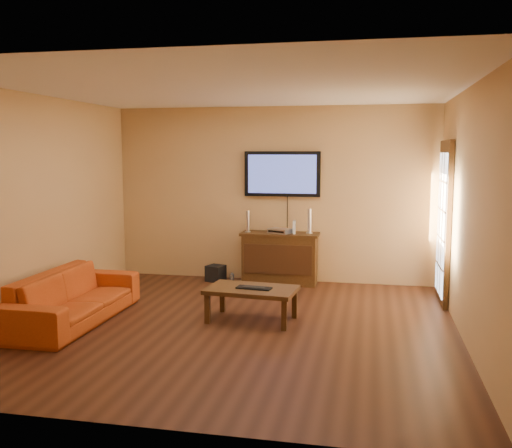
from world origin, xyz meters
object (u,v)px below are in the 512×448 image
(speaker_left, at_px, (248,222))
(keyboard, at_px, (254,288))
(subwoofer, at_px, (216,273))
(media_console, at_px, (280,258))
(bottle, at_px, (232,279))
(sofa, at_px, (73,289))
(av_receiver, at_px, (280,231))
(speaker_right, at_px, (309,222))
(coffee_table, at_px, (252,292))
(television, at_px, (282,174))
(game_console, at_px, (294,227))

(speaker_left, xyz_separation_m, keyboard, (0.52, -2.02, -0.52))
(subwoofer, distance_m, keyboard, 2.26)
(media_console, bearing_deg, bottle, -159.19)
(sofa, xyz_separation_m, av_receiver, (2.09, 2.41, 0.42))
(speaker_right, bearing_deg, coffee_table, -102.95)
(media_console, bearing_deg, coffee_table, -90.53)
(television, distance_m, speaker_left, 0.91)
(speaker_left, height_order, speaker_right, speaker_right)
(television, bearing_deg, sofa, -128.35)
(bottle, relative_size, keyboard, 0.45)
(av_receiver, relative_size, bottle, 1.64)
(television, xyz_separation_m, subwoofer, (-1.01, -0.23, -1.55))
(game_console, bearing_deg, coffee_table, -102.25)
(speaker_left, xyz_separation_m, av_receiver, (0.50, -0.02, -0.11))
(coffee_table, bearing_deg, keyboard, -47.05)
(subwoofer, height_order, keyboard, keyboard)
(speaker_right, xyz_separation_m, bottle, (-1.14, -0.28, -0.87))
(speaker_left, bearing_deg, subwoofer, -176.25)
(sofa, relative_size, game_console, 10.40)
(game_console, relative_size, bottle, 1.01)
(speaker_left, bearing_deg, speaker_right, 1.97)
(sofa, xyz_separation_m, game_console, (2.31, 2.42, 0.48))
(media_console, relative_size, subwoofer, 4.77)
(media_console, xyz_separation_m, speaker_right, (0.44, 0.02, 0.56))
(media_console, xyz_separation_m, av_receiver, (0.01, -0.04, 0.43))
(media_console, height_order, coffee_table, media_console)
(av_receiver, bearing_deg, sofa, -107.96)
(coffee_table, height_order, speaker_left, speaker_left)
(speaker_left, height_order, game_console, speaker_left)
(sofa, distance_m, speaker_left, 2.96)
(speaker_right, relative_size, keyboard, 0.87)
(television, distance_m, bottle, 1.78)
(coffee_table, height_order, speaker_right, speaker_right)
(coffee_table, relative_size, subwoofer, 4.46)
(television, distance_m, av_receiver, 0.88)
(coffee_table, xyz_separation_m, keyboard, (0.04, -0.04, 0.06))
(av_receiver, bearing_deg, subwoofer, -156.52)
(bottle, bearing_deg, subwoofer, 145.45)
(media_console, xyz_separation_m, subwoofer, (-1.01, -0.05, -0.27))
(media_console, bearing_deg, subwoofer, -177.41)
(television, distance_m, keyboard, 2.55)
(subwoofer, bearing_deg, game_console, 18.15)
(sofa, bearing_deg, av_receiver, -40.72)
(sofa, relative_size, bottle, 10.48)
(keyboard, bearing_deg, game_console, 84.15)
(keyboard, bearing_deg, television, 90.47)
(media_console, relative_size, television, 1.01)
(speaker_right, bearing_deg, sofa, -135.70)
(game_console, height_order, subwoofer, game_console)
(speaker_right, height_order, keyboard, speaker_right)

